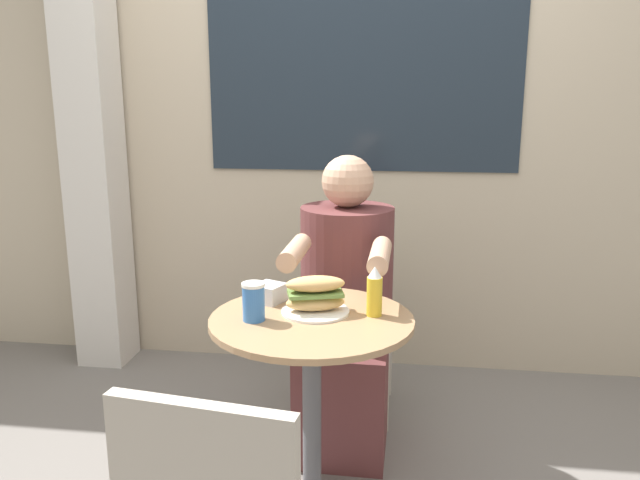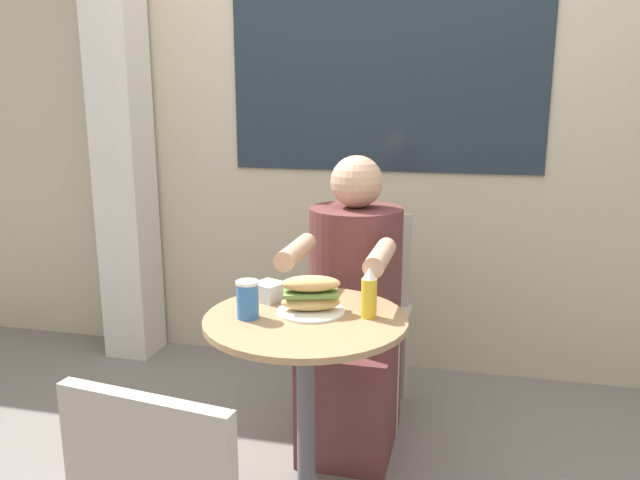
% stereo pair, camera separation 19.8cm
% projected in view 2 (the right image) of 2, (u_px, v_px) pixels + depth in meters
% --- Properties ---
extents(storefront_wall, '(8.00, 0.09, 2.80)m').
position_uv_depth(storefront_wall, '(374.00, 90.00, 3.02)').
color(storefront_wall, '#B7A88E').
rests_on(storefront_wall, ground_plane).
extents(lattice_pillar, '(0.24, 0.24, 2.40)m').
position_uv_depth(lattice_pillar, '(122.00, 131.00, 3.18)').
color(lattice_pillar, beige).
rests_on(lattice_pillar, ground_plane).
extents(cafe_table, '(0.63, 0.63, 0.71)m').
position_uv_depth(cafe_table, '(306.00, 376.00, 1.96)').
color(cafe_table, '#997551').
rests_on(cafe_table, ground_plane).
extents(diner_chair, '(0.39, 0.39, 0.87)m').
position_uv_depth(diner_chair, '(368.00, 293.00, 2.76)').
color(diner_chair, '#ADA393').
rests_on(diner_chair, ground_plane).
extents(seated_diner, '(0.37, 0.65, 1.16)m').
position_uv_depth(seated_diner, '(353.00, 325.00, 2.44)').
color(seated_diner, brown).
rests_on(seated_diner, ground_plane).
extents(sandwich_on_plate, '(0.21, 0.21, 0.12)m').
position_uv_depth(sandwich_on_plate, '(311.00, 296.00, 1.95)').
color(sandwich_on_plate, white).
rests_on(sandwich_on_plate, cafe_table).
extents(drink_cup, '(0.07, 0.07, 0.12)m').
position_uv_depth(drink_cup, '(248.00, 299.00, 1.90)').
color(drink_cup, '#336BB7').
rests_on(drink_cup, cafe_table).
extents(napkin_box, '(0.12, 0.12, 0.06)m').
position_uv_depth(napkin_box, '(269.00, 291.00, 2.07)').
color(napkin_box, silver).
rests_on(napkin_box, cafe_table).
extents(condiment_bottle, '(0.05, 0.05, 0.16)m').
position_uv_depth(condiment_bottle, '(369.00, 294.00, 1.90)').
color(condiment_bottle, gold).
rests_on(condiment_bottle, cafe_table).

